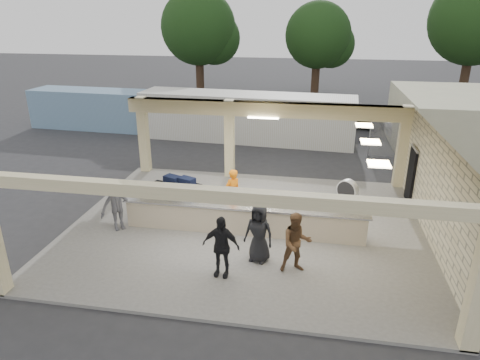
% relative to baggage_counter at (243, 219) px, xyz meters
% --- Properties ---
extents(ground, '(120.00, 120.00, 0.00)m').
position_rel_baggage_counter_xyz_m(ground, '(0.00, 0.50, -0.59)').
color(ground, '#2B2B2E').
rests_on(ground, ground).
extents(pavilion, '(12.01, 10.00, 3.55)m').
position_rel_baggage_counter_xyz_m(pavilion, '(0.21, 1.16, 0.76)').
color(pavilion, slate).
rests_on(pavilion, ground).
extents(baggage_counter, '(8.20, 0.58, 0.98)m').
position_rel_baggage_counter_xyz_m(baggage_counter, '(0.00, 0.00, 0.00)').
color(baggage_counter, '#C0AE8F').
rests_on(baggage_counter, pavilion).
extents(luggage_cart, '(2.76, 2.16, 1.41)m').
position_rel_baggage_counter_xyz_m(luggage_cart, '(-2.65, 1.13, 0.27)').
color(luggage_cart, silver).
rests_on(luggage_cart, pavilion).
extents(drum_fan, '(0.85, 0.67, 0.92)m').
position_rel_baggage_counter_xyz_m(drum_fan, '(3.58, 3.18, 0.00)').
color(drum_fan, silver).
rests_on(drum_fan, pavilion).
extents(baggage_handler, '(0.71, 0.72, 1.79)m').
position_rel_baggage_counter_xyz_m(baggage_handler, '(-0.59, 1.19, 0.41)').
color(baggage_handler, orange).
rests_on(baggage_handler, pavilion).
extents(passenger_a, '(0.94, 0.60, 1.79)m').
position_rel_baggage_counter_xyz_m(passenger_a, '(1.85, -1.98, 0.41)').
color(passenger_a, brown).
rests_on(passenger_a, pavilion).
extents(passenger_b, '(1.09, 0.46, 1.81)m').
position_rel_baggage_counter_xyz_m(passenger_b, '(-0.19, -2.55, 0.42)').
color(passenger_b, black).
rests_on(passenger_b, pavilion).
extents(passenger_c, '(1.15, 1.12, 1.84)m').
position_rel_baggage_counter_xyz_m(passenger_c, '(-4.20, -0.50, 0.43)').
color(passenger_c, '#48484C').
rests_on(passenger_c, pavilion).
extents(passenger_d, '(0.95, 0.59, 1.81)m').
position_rel_baggage_counter_xyz_m(passenger_d, '(0.74, -1.60, 0.42)').
color(passenger_d, black).
rests_on(passenger_d, pavilion).
extents(car_white_a, '(5.66, 2.94, 1.58)m').
position_rel_baggage_counter_xyz_m(car_white_a, '(9.14, 13.18, 0.20)').
color(car_white_a, white).
rests_on(car_white_a, ground).
extents(car_white_b, '(4.86, 2.62, 1.46)m').
position_rel_baggage_counter_xyz_m(car_white_b, '(10.40, 14.30, 0.14)').
color(car_white_b, white).
rests_on(car_white_b, ground).
extents(car_dark, '(4.91, 2.38, 1.57)m').
position_rel_baggage_counter_xyz_m(car_dark, '(4.67, 15.63, 0.20)').
color(car_dark, black).
rests_on(car_dark, ground).
extents(container_white, '(12.54, 3.30, 2.69)m').
position_rel_baggage_counter_xyz_m(container_white, '(-1.78, 11.53, 0.76)').
color(container_white, silver).
rests_on(container_white, ground).
extents(container_blue, '(9.44, 2.70, 2.43)m').
position_rel_baggage_counter_xyz_m(container_blue, '(-11.23, 12.63, 0.63)').
color(container_blue, '#6B8FAC').
rests_on(container_blue, ground).
extents(tree_left, '(6.60, 6.30, 9.00)m').
position_rel_baggage_counter_xyz_m(tree_left, '(-7.68, 24.66, 5.00)').
color(tree_left, '#382619').
rests_on(tree_left, ground).
extents(tree_mid, '(6.00, 5.60, 8.00)m').
position_rel_baggage_counter_xyz_m(tree_mid, '(2.32, 26.66, 4.38)').
color(tree_mid, '#382619').
rests_on(tree_mid, ground).
extents(tree_right, '(7.20, 7.00, 10.00)m').
position_rel_baggage_counter_xyz_m(tree_right, '(14.32, 25.66, 5.63)').
color(tree_right, '#382619').
rests_on(tree_right, ground).
extents(adjacent_building, '(6.00, 8.00, 3.20)m').
position_rel_baggage_counter_xyz_m(adjacent_building, '(9.50, 10.50, 1.01)').
color(adjacent_building, beige).
rests_on(adjacent_building, ground).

